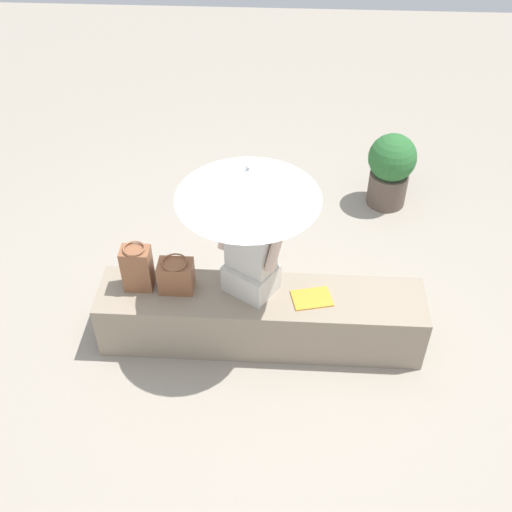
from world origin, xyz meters
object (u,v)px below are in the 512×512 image
object	(u,v)px
person_seated	(251,249)
handbag_black	(137,268)
parasol	(248,183)
magazine	(312,298)
planter_near	(391,168)
tote_bag_canvas	(176,276)

from	to	relation	value
person_seated	handbag_black	xyz separation A→B (m)	(-0.82, -0.02, -0.21)
parasol	handbag_black	size ratio (longest dim) A/B	2.91
magazine	planter_near	xyz separation A→B (m)	(0.77, 1.84, -0.08)
magazine	planter_near	distance (m)	2.00
handbag_black	tote_bag_canvas	bearing A→B (deg)	-2.14
parasol	handbag_black	world-z (taller)	parasol
handbag_black	magazine	size ratio (longest dim) A/B	1.34
person_seated	parasol	world-z (taller)	parasol
planter_near	person_seated	bearing A→B (deg)	-124.66
person_seated	planter_near	bearing A→B (deg)	55.34
person_seated	planter_near	world-z (taller)	person_seated
magazine	person_seated	bearing A→B (deg)	156.28
handbag_black	planter_near	xyz separation A→B (m)	(2.03, 1.78, -0.25)
person_seated	tote_bag_canvas	xyz separation A→B (m)	(-0.54, -0.03, -0.26)
parasol	planter_near	size ratio (longest dim) A/B	1.47
parasol	magazine	distance (m)	1.05
planter_near	parasol	bearing A→B (deg)	-124.65
parasol	tote_bag_canvas	size ratio (longest dim) A/B	4.08
magazine	planter_near	size ratio (longest dim) A/B	0.38
parasol	person_seated	bearing A→B (deg)	56.52
person_seated	tote_bag_canvas	distance (m)	0.60
magazine	handbag_black	bearing A→B (deg)	163.92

